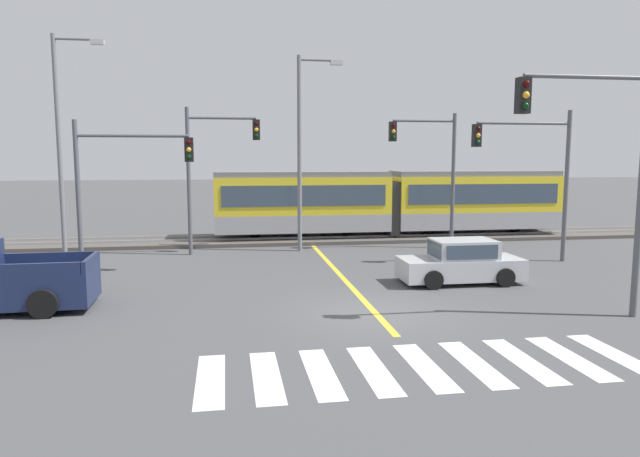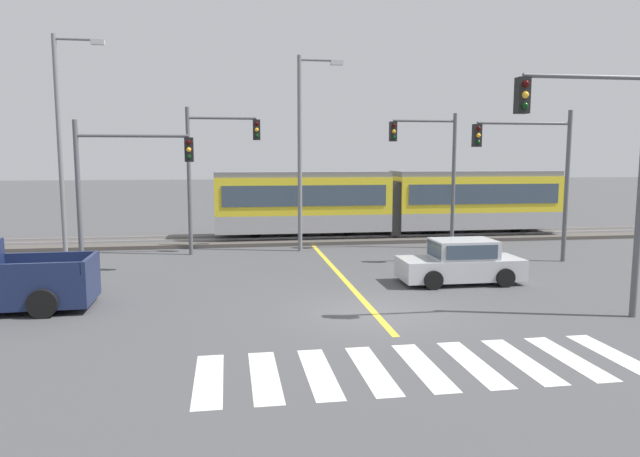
{
  "view_description": "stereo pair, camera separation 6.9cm",
  "coord_description": "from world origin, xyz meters",
  "px_view_note": "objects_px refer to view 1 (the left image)",
  "views": [
    {
      "loc": [
        -3.91,
        -15.2,
        4.34
      ],
      "look_at": [
        -0.57,
        6.45,
        1.6
      ],
      "focal_mm": 32.0,
      "sensor_mm": 36.0,
      "label": 1
    },
    {
      "loc": [
        -3.84,
        -15.21,
        4.34
      ],
      "look_at": [
        -0.57,
        6.45,
        1.6
      ],
      "focal_mm": 32.0,
      "sensor_mm": 36.0,
      "label": 2
    }
  ],
  "objects_px": {
    "traffic_light_far_left": "(212,160)",
    "street_lamp_west": "(63,134)",
    "traffic_light_far_right": "(433,160)",
    "sedan_crossing": "(461,263)",
    "traffic_light_mid_left": "(120,174)",
    "traffic_light_near_right": "(604,152)",
    "traffic_light_mid_right": "(536,163)",
    "street_lamp_centre": "(303,142)",
    "light_rail_tram": "(390,200)"
  },
  "relations": [
    {
      "from": "traffic_light_far_left",
      "to": "street_lamp_west",
      "type": "height_order",
      "value": "street_lamp_west"
    },
    {
      "from": "traffic_light_far_left",
      "to": "traffic_light_far_right",
      "type": "bearing_deg",
      "value": 0.16
    },
    {
      "from": "sedan_crossing",
      "to": "traffic_light_mid_left",
      "type": "distance_m",
      "value": 12.71
    },
    {
      "from": "traffic_light_near_right",
      "to": "street_lamp_west",
      "type": "xyz_separation_m",
      "value": [
        -16.81,
        12.49,
        0.88
      ]
    },
    {
      "from": "street_lamp_west",
      "to": "traffic_light_mid_right",
      "type": "bearing_deg",
      "value": -12.81
    },
    {
      "from": "traffic_light_far_right",
      "to": "street_lamp_centre",
      "type": "height_order",
      "value": "street_lamp_centre"
    },
    {
      "from": "traffic_light_near_right",
      "to": "traffic_light_far_left",
      "type": "bearing_deg",
      "value": 130.98
    },
    {
      "from": "traffic_light_mid_right",
      "to": "traffic_light_far_left",
      "type": "height_order",
      "value": "traffic_light_far_left"
    },
    {
      "from": "sedan_crossing",
      "to": "light_rail_tram",
      "type": "bearing_deg",
      "value": 87.14
    },
    {
      "from": "traffic_light_mid_right",
      "to": "traffic_light_mid_left",
      "type": "bearing_deg",
      "value": 179.74
    },
    {
      "from": "traffic_light_far_left",
      "to": "street_lamp_centre",
      "type": "distance_m",
      "value": 4.21
    },
    {
      "from": "traffic_light_mid_right",
      "to": "traffic_light_far_left",
      "type": "xyz_separation_m",
      "value": [
        -13.15,
        4.03,
        0.13
      ]
    },
    {
      "from": "sedan_crossing",
      "to": "street_lamp_west",
      "type": "distance_m",
      "value": 17.47
    },
    {
      "from": "traffic_light_near_right",
      "to": "traffic_light_far_right",
      "type": "height_order",
      "value": "traffic_light_near_right"
    },
    {
      "from": "sedan_crossing",
      "to": "traffic_light_far_right",
      "type": "height_order",
      "value": "traffic_light_far_right"
    },
    {
      "from": "street_lamp_centre",
      "to": "sedan_crossing",
      "type": "bearing_deg",
      "value": -59.23
    },
    {
      "from": "sedan_crossing",
      "to": "traffic_light_near_right",
      "type": "height_order",
      "value": "traffic_light_near_right"
    },
    {
      "from": "traffic_light_mid_left",
      "to": "traffic_light_near_right",
      "type": "relative_size",
      "value": 0.84
    },
    {
      "from": "traffic_light_mid_right",
      "to": "traffic_light_far_right",
      "type": "height_order",
      "value": "traffic_light_far_right"
    },
    {
      "from": "traffic_light_far_right",
      "to": "traffic_light_far_left",
      "type": "bearing_deg",
      "value": -179.84
    },
    {
      "from": "traffic_light_mid_left",
      "to": "traffic_light_far_right",
      "type": "distance_m",
      "value": 14.02
    },
    {
      "from": "light_rail_tram",
      "to": "traffic_light_near_right",
      "type": "bearing_deg",
      "value": -85.32
    },
    {
      "from": "traffic_light_far_left",
      "to": "traffic_light_mid_right",
      "type": "bearing_deg",
      "value": -17.03
    },
    {
      "from": "traffic_light_mid_right",
      "to": "street_lamp_west",
      "type": "relative_size",
      "value": 0.66
    },
    {
      "from": "traffic_light_near_right",
      "to": "light_rail_tram",
      "type": "bearing_deg",
      "value": 94.68
    },
    {
      "from": "traffic_light_far_left",
      "to": "street_lamp_centre",
      "type": "relative_size",
      "value": 0.73
    },
    {
      "from": "traffic_light_far_right",
      "to": "traffic_light_far_left",
      "type": "height_order",
      "value": "traffic_light_far_left"
    },
    {
      "from": "light_rail_tram",
      "to": "traffic_light_far_right",
      "type": "bearing_deg",
      "value": -74.52
    },
    {
      "from": "sedan_crossing",
      "to": "traffic_light_far_right",
      "type": "distance_m",
      "value": 8.3
    },
    {
      "from": "light_rail_tram",
      "to": "street_lamp_west",
      "type": "bearing_deg",
      "value": -167.96
    },
    {
      "from": "sedan_crossing",
      "to": "street_lamp_west",
      "type": "height_order",
      "value": "street_lamp_west"
    },
    {
      "from": "traffic_light_mid_left",
      "to": "traffic_light_mid_right",
      "type": "bearing_deg",
      "value": -0.26
    },
    {
      "from": "traffic_light_mid_left",
      "to": "street_lamp_west",
      "type": "bearing_deg",
      "value": 125.48
    },
    {
      "from": "traffic_light_mid_right",
      "to": "traffic_light_mid_left",
      "type": "relative_size",
      "value": 1.1
    },
    {
      "from": "sedan_crossing",
      "to": "traffic_light_far_right",
      "type": "bearing_deg",
      "value": 77.98
    },
    {
      "from": "traffic_light_far_left",
      "to": "traffic_light_mid_left",
      "type": "bearing_deg",
      "value": -128.96
    },
    {
      "from": "traffic_light_far_right",
      "to": "traffic_light_far_left",
      "type": "distance_m",
      "value": 10.23
    },
    {
      "from": "traffic_light_mid_left",
      "to": "street_lamp_west",
      "type": "xyz_separation_m",
      "value": [
        -3.1,
        4.35,
        1.6
      ]
    },
    {
      "from": "traffic_light_near_right",
      "to": "traffic_light_far_left",
      "type": "xyz_separation_m",
      "value": [
        -10.51,
        12.1,
        -0.23
      ]
    },
    {
      "from": "traffic_light_far_right",
      "to": "sedan_crossing",
      "type": "bearing_deg",
      "value": -102.02
    },
    {
      "from": "sedan_crossing",
      "to": "traffic_light_mid_right",
      "type": "distance_m",
      "value": 6.53
    },
    {
      "from": "sedan_crossing",
      "to": "traffic_light_mid_right",
      "type": "bearing_deg",
      "value": 36.37
    },
    {
      "from": "sedan_crossing",
      "to": "street_lamp_centre",
      "type": "distance_m",
      "value": 9.87
    },
    {
      "from": "traffic_light_near_right",
      "to": "street_lamp_west",
      "type": "height_order",
      "value": "street_lamp_west"
    },
    {
      "from": "light_rail_tram",
      "to": "traffic_light_mid_left",
      "type": "relative_size",
      "value": 3.25
    },
    {
      "from": "traffic_light_far_right",
      "to": "street_lamp_centre",
      "type": "xyz_separation_m",
      "value": [
        -6.11,
        0.26,
        0.81
      ]
    },
    {
      "from": "light_rail_tram",
      "to": "traffic_light_near_right",
      "type": "relative_size",
      "value": 2.73
    },
    {
      "from": "traffic_light_mid_right",
      "to": "street_lamp_centre",
      "type": "distance_m",
      "value": 10.05
    },
    {
      "from": "light_rail_tram",
      "to": "street_lamp_centre",
      "type": "bearing_deg",
      "value": -146.18
    },
    {
      "from": "traffic_light_mid_right",
      "to": "street_lamp_centre",
      "type": "height_order",
      "value": "street_lamp_centre"
    }
  ]
}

